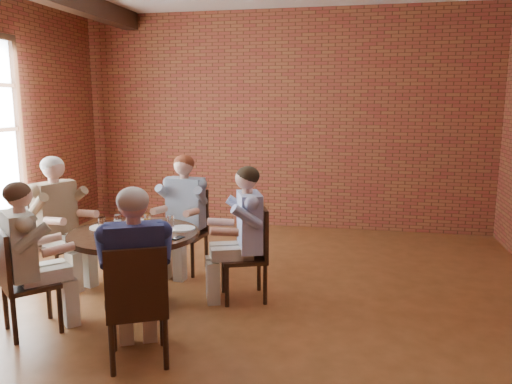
% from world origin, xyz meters
% --- Properties ---
extents(floor, '(7.00, 7.00, 0.00)m').
position_xyz_m(floor, '(0.00, 0.00, 0.00)').
color(floor, brown).
rests_on(floor, ground).
extents(wall_back, '(7.00, 0.00, 7.00)m').
position_xyz_m(wall_back, '(0.00, 3.50, 1.70)').
color(wall_back, brown).
rests_on(wall_back, ground).
extents(dining_table, '(1.25, 1.25, 0.75)m').
position_xyz_m(dining_table, '(-0.90, 0.00, 0.53)').
color(dining_table, black).
rests_on(dining_table, floor).
extents(chair_a, '(0.57, 0.57, 0.95)m').
position_xyz_m(chair_a, '(0.19, 0.41, 0.52)').
color(chair_a, black).
rests_on(chair_a, floor).
extents(diner_a, '(0.82, 0.75, 1.36)m').
position_xyz_m(diner_a, '(0.11, 0.38, 0.68)').
color(diner_a, '#4356B0').
rests_on(diner_a, floor).
extents(chair_b, '(0.50, 0.50, 0.96)m').
position_xyz_m(chair_b, '(-0.77, 1.17, 0.52)').
color(chair_b, black).
rests_on(chair_b, floor).
extents(diner_b, '(0.63, 0.74, 1.38)m').
position_xyz_m(diner_b, '(-0.78, 1.08, 0.69)').
color(diner_b, gray).
rests_on(diner_b, floor).
extents(chair_c, '(0.60, 0.60, 0.98)m').
position_xyz_m(chair_c, '(-2.06, 0.44, 0.53)').
color(chair_c, black).
rests_on(chair_c, floor).
extents(diner_c, '(0.87, 0.79, 1.41)m').
position_xyz_m(diner_c, '(-1.97, 0.40, 0.71)').
color(diner_c, brown).
rests_on(diner_c, floor).
extents(chair_d, '(0.60, 0.60, 0.94)m').
position_xyz_m(chair_d, '(-1.60, -0.78, 0.51)').
color(chair_d, black).
rests_on(chair_d, floor).
extents(diner_d, '(0.83, 0.84, 1.33)m').
position_xyz_m(diner_d, '(-1.54, -0.72, 0.67)').
color(diner_d, '#C9AB9E').
rests_on(diner_d, floor).
extents(chair_e, '(0.60, 0.60, 0.96)m').
position_xyz_m(chair_e, '(-0.37, -1.08, 0.52)').
color(chair_e, black).
rests_on(chair_e, floor).
extents(diner_e, '(0.80, 0.86, 1.38)m').
position_xyz_m(diner_e, '(-0.41, -1.00, 0.69)').
color(diner_e, navy).
rests_on(diner_e, floor).
extents(plate_a, '(0.26, 0.26, 0.01)m').
position_xyz_m(plate_a, '(-0.47, 0.19, 0.76)').
color(plate_a, white).
rests_on(plate_a, dining_table).
extents(plate_b, '(0.26, 0.26, 0.01)m').
position_xyz_m(plate_b, '(-1.04, 0.35, 0.76)').
color(plate_b, white).
rests_on(plate_b, dining_table).
extents(plate_c, '(0.26, 0.26, 0.01)m').
position_xyz_m(plate_c, '(-1.27, 0.08, 0.76)').
color(plate_c, white).
rests_on(plate_c, dining_table).
extents(plate_d, '(0.26, 0.26, 0.01)m').
position_xyz_m(plate_d, '(-0.79, -0.45, 0.76)').
color(plate_d, white).
rests_on(plate_d, dining_table).
extents(glass_a, '(0.07, 0.07, 0.14)m').
position_xyz_m(glass_a, '(-0.59, 0.18, 0.82)').
color(glass_a, white).
rests_on(glass_a, dining_table).
extents(glass_b, '(0.07, 0.07, 0.14)m').
position_xyz_m(glass_b, '(-0.84, 0.19, 0.82)').
color(glass_b, white).
rests_on(glass_b, dining_table).
extents(glass_c, '(0.07, 0.07, 0.14)m').
position_xyz_m(glass_c, '(-1.07, 0.36, 0.82)').
color(glass_c, white).
rests_on(glass_c, dining_table).
extents(glass_d, '(0.07, 0.07, 0.14)m').
position_xyz_m(glass_d, '(-1.11, 0.09, 0.82)').
color(glass_d, white).
rests_on(glass_d, dining_table).
extents(glass_e, '(0.07, 0.07, 0.14)m').
position_xyz_m(glass_e, '(-1.21, -0.04, 0.82)').
color(glass_e, white).
rests_on(glass_e, dining_table).
extents(glass_f, '(0.07, 0.07, 0.14)m').
position_xyz_m(glass_f, '(-1.02, -0.37, 0.82)').
color(glass_f, white).
rests_on(glass_f, dining_table).
extents(glass_g, '(0.07, 0.07, 0.14)m').
position_xyz_m(glass_g, '(-0.85, -0.12, 0.82)').
color(glass_g, white).
rests_on(glass_g, dining_table).
extents(glass_h, '(0.07, 0.07, 0.14)m').
position_xyz_m(glass_h, '(-0.56, -0.08, 0.82)').
color(glass_h, white).
rests_on(glass_h, dining_table).
extents(smartphone, '(0.11, 0.14, 0.01)m').
position_xyz_m(smartphone, '(-0.39, -0.14, 0.75)').
color(smartphone, black).
rests_on(smartphone, dining_table).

